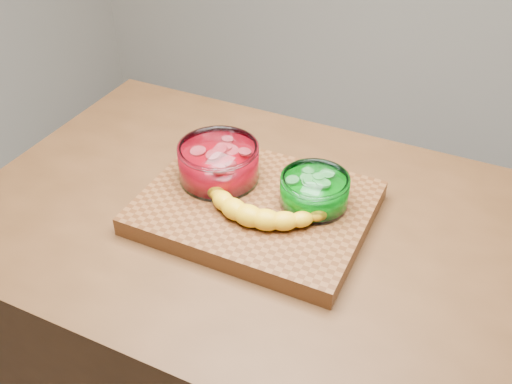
% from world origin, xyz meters
% --- Properties ---
extents(counter, '(1.20, 0.80, 0.90)m').
position_xyz_m(counter, '(0.00, 0.00, 0.45)').
color(counter, '#513018').
rests_on(counter, ground).
extents(cutting_board, '(0.45, 0.35, 0.04)m').
position_xyz_m(cutting_board, '(0.00, 0.00, 0.92)').
color(cutting_board, brown).
rests_on(cutting_board, counter).
extents(bowl_red, '(0.17, 0.17, 0.08)m').
position_xyz_m(bowl_red, '(-0.10, 0.03, 0.98)').
color(bowl_red, white).
rests_on(bowl_red, cutting_board).
extents(bowl_green, '(0.14, 0.14, 0.06)m').
position_xyz_m(bowl_green, '(0.11, 0.04, 0.97)').
color(bowl_green, white).
rests_on(bowl_green, cutting_board).
extents(banana, '(0.30, 0.13, 0.04)m').
position_xyz_m(banana, '(0.02, -0.04, 0.96)').
color(banana, yellow).
rests_on(banana, cutting_board).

